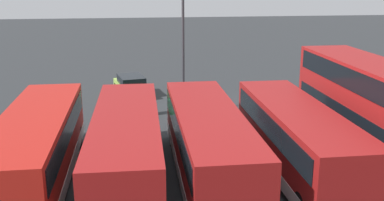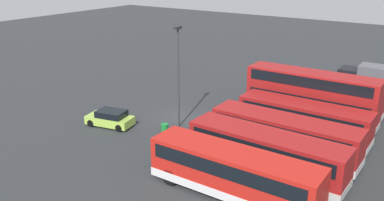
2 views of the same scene
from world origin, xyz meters
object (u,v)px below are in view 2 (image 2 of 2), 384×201
(bus_single_deck_third, at_px, (303,119))
(bus_single_deck_fifth, at_px, (266,152))
(bus_single_deck_sixth, at_px, (233,172))
(box_truck_blue, at_px, (378,80))
(bus_single_deck_fourth, at_px, (284,135))
(bus_single_deck_near_end, at_px, (325,94))
(waste_bin_yellow, at_px, (165,129))
(lamp_post_tall, at_px, (178,70))
(car_hatchback_silver, at_px, (110,118))
(bus_double_decker_second, at_px, (311,96))

(bus_single_deck_third, xyz_separation_m, bus_single_deck_fifth, (7.06, -0.01, 0.00))
(bus_single_deck_sixth, bearing_deg, box_truck_blue, 172.99)
(bus_single_deck_sixth, bearing_deg, bus_single_deck_fourth, 176.47)
(bus_single_deck_near_end, relative_size, waste_bin_yellow, 11.22)
(bus_single_deck_sixth, bearing_deg, lamp_post_tall, -127.34)
(bus_single_deck_third, bearing_deg, lamp_post_tall, -69.17)
(bus_single_deck_third, height_order, bus_single_deck_fifth, same)
(bus_single_deck_near_end, xyz_separation_m, bus_single_deck_fifth, (14.41, 0.54, 0.00))
(car_hatchback_silver, distance_m, lamp_post_tall, 7.33)
(bus_single_deck_sixth, distance_m, car_hatchback_silver, 14.63)
(lamp_post_tall, relative_size, waste_bin_yellow, 9.11)
(lamp_post_tall, height_order, waste_bin_yellow, lamp_post_tall)
(bus_single_deck_third, relative_size, box_truck_blue, 1.38)
(bus_single_deck_near_end, relative_size, bus_double_decker_second, 0.94)
(bus_single_deck_fifth, distance_m, lamp_post_tall, 10.75)
(lamp_post_tall, bearing_deg, bus_single_deck_fifth, 70.50)
(car_hatchback_silver, bearing_deg, bus_double_decker_second, 127.26)
(bus_single_deck_third, bearing_deg, bus_single_deck_fifth, -0.08)
(bus_single_deck_third, height_order, waste_bin_yellow, bus_single_deck_third)
(bus_single_deck_third, bearing_deg, box_truck_blue, 169.95)
(bus_single_deck_near_end, distance_m, bus_single_deck_third, 7.37)
(bus_single_deck_sixth, height_order, waste_bin_yellow, bus_single_deck_sixth)
(bus_single_deck_fourth, height_order, car_hatchback_silver, bus_single_deck_fourth)
(lamp_post_tall, bearing_deg, bus_single_deck_fourth, 89.40)
(bus_single_deck_near_end, xyz_separation_m, lamp_post_tall, (11.01, -9.08, 3.40))
(bus_double_decker_second, height_order, bus_single_deck_fourth, bus_double_decker_second)
(car_hatchback_silver, relative_size, waste_bin_yellow, 4.54)
(bus_single_deck_fourth, xyz_separation_m, waste_bin_yellow, (1.94, -9.49, -1.15))
(bus_single_deck_third, distance_m, box_truck_blue, 15.12)
(lamp_post_tall, bearing_deg, bus_single_deck_sixth, 52.66)
(box_truck_blue, bearing_deg, waste_bin_yellow, -30.66)
(bus_single_deck_sixth, bearing_deg, bus_single_deck_third, 177.32)
(bus_single_deck_third, xyz_separation_m, waste_bin_yellow, (5.70, -9.57, -1.14))
(waste_bin_yellow, bearing_deg, bus_double_decker_second, 136.77)
(bus_double_decker_second, xyz_separation_m, box_truck_blue, (-11.18, 3.37, -0.74))
(bus_single_deck_sixth, distance_m, lamp_post_tall, 11.97)
(bus_single_deck_near_end, bearing_deg, bus_single_deck_fourth, 2.43)
(car_hatchback_silver, xyz_separation_m, lamp_post_tall, (-3.19, 4.99, 4.32))
(bus_single_deck_fourth, xyz_separation_m, car_hatchback_silver, (3.09, -14.53, -0.92))
(bus_double_decker_second, height_order, waste_bin_yellow, bus_double_decker_second)
(bus_single_deck_third, height_order, bus_single_deck_sixth, same)
(bus_single_deck_fourth, height_order, bus_single_deck_fifth, same)
(bus_single_deck_fourth, distance_m, bus_single_deck_sixth, 6.87)
(bus_single_deck_fifth, height_order, car_hatchback_silver, bus_single_deck_fifth)
(bus_single_deck_third, relative_size, bus_single_deck_fourth, 0.95)
(bus_single_deck_sixth, bearing_deg, bus_single_deck_fifth, 172.19)
(bus_single_deck_fifth, height_order, lamp_post_tall, lamp_post_tall)
(bus_single_deck_near_end, xyz_separation_m, bus_single_deck_fourth, (11.11, 0.47, 0.00))
(bus_single_deck_sixth, relative_size, car_hatchback_silver, 2.50)
(bus_single_deck_fourth, relative_size, bus_single_deck_fifth, 1.01)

